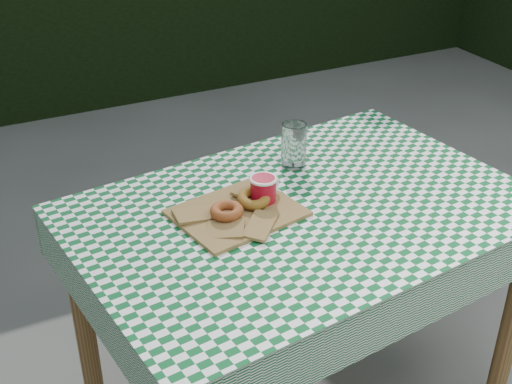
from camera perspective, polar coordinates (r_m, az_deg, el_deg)
table at (r=2.07m, az=3.67°, el=-10.36°), size 1.30×0.95×0.75m
tablecloth at (r=1.85m, az=4.04°, el=-1.38°), size 1.33×0.98×0.01m
paper_bag at (r=1.81m, az=-1.60°, el=-1.67°), size 0.36×0.31×0.02m
bagel_front at (r=1.77m, az=-2.47°, el=-1.60°), size 0.11×0.11×0.03m
bagel_back at (r=1.83m, az=-0.18°, el=-0.52°), size 0.12×0.12×0.03m
coffee_mug at (r=1.84m, az=0.61°, el=0.11°), size 0.19×0.19×0.08m
drinking_glass at (r=2.03m, az=3.19°, el=3.94°), size 0.10×0.10×0.14m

